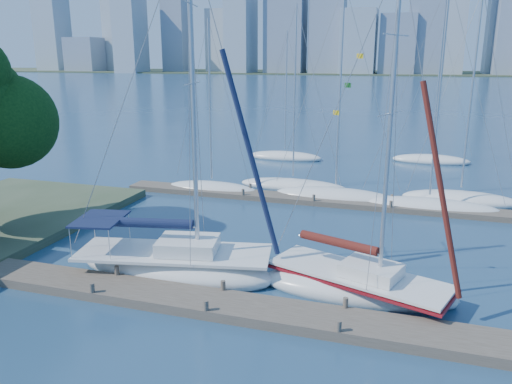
% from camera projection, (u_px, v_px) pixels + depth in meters
% --- Properties ---
extents(ground, '(700.00, 700.00, 0.00)m').
position_uv_depth(ground, '(215.00, 309.00, 19.78)').
color(ground, navy).
rests_on(ground, ground).
extents(near_dock, '(26.00, 2.00, 0.40)m').
position_uv_depth(near_dock, '(215.00, 304.00, 19.73)').
color(near_dock, '#494136').
rests_on(near_dock, ground).
extents(far_dock, '(30.00, 1.80, 0.36)m').
position_uv_depth(far_dock, '(330.00, 201.00, 33.90)').
color(far_dock, '#494136').
rests_on(far_dock, ground).
extents(far_shore, '(800.00, 100.00, 1.50)m').
position_uv_depth(far_shore, '(405.00, 73.00, 314.62)').
color(far_shore, '#38472D').
rests_on(far_shore, ground).
extents(sailboat_navy, '(9.86, 4.88, 15.39)m').
position_uv_depth(sailboat_navy, '(174.00, 251.00, 22.69)').
color(sailboat_navy, silver).
rests_on(sailboat_navy, ground).
extents(sailboat_maroon, '(8.54, 5.16, 13.66)m').
position_uv_depth(sailboat_maroon, '(358.00, 270.00, 20.74)').
color(sailboat_maroon, silver).
rests_on(sailboat_maroon, ground).
extents(bg_boat_0, '(7.36, 4.24, 12.59)m').
position_uv_depth(bg_boat_0, '(212.00, 188.00, 37.06)').
color(bg_boat_0, silver).
rests_on(bg_boat_0, ground).
extents(bg_boat_1, '(8.47, 5.05, 13.57)m').
position_uv_depth(bg_boat_1, '(293.00, 185.00, 37.91)').
color(bg_boat_1, silver).
rests_on(bg_boat_1, ground).
extents(bg_boat_2, '(8.64, 2.68, 14.62)m').
position_uv_depth(bg_boat_2, '(336.00, 196.00, 34.82)').
color(bg_boat_2, silver).
rests_on(bg_boat_2, ground).
extents(bg_boat_3, '(9.14, 3.98, 14.48)m').
position_uv_depth(bg_boat_3, '(429.00, 206.00, 32.54)').
color(bg_boat_3, silver).
rests_on(bg_boat_3, ground).
extents(bg_boat_4, '(7.99, 5.17, 14.11)m').
position_uv_depth(bg_boat_4, '(460.00, 199.00, 34.13)').
color(bg_boat_4, silver).
rests_on(bg_boat_4, ground).
extents(bg_boat_6, '(7.62, 4.76, 12.34)m').
position_uv_depth(bg_boat_6, '(285.00, 156.00, 48.92)').
color(bg_boat_6, silver).
rests_on(bg_boat_6, ground).
extents(bg_boat_7, '(7.40, 3.73, 12.67)m').
position_uv_depth(bg_boat_7, '(431.00, 160.00, 47.26)').
color(bg_boat_7, silver).
rests_on(bg_boat_7, ground).
extents(skyline, '(503.76, 51.31, 115.63)m').
position_uv_depth(skyline, '(447.00, 7.00, 272.19)').
color(skyline, '#8497AA').
rests_on(skyline, ground).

